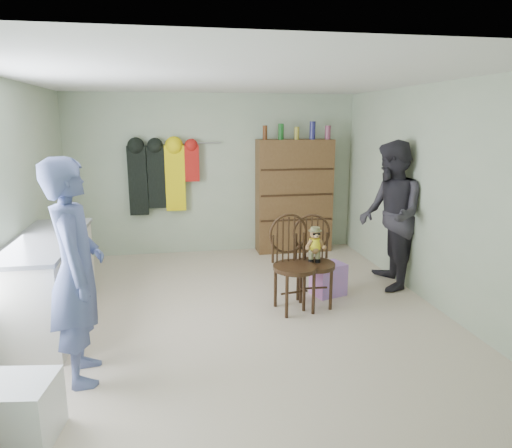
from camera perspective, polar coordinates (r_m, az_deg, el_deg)
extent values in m
plane|color=beige|center=(5.20, -2.36, -10.86)|extent=(5.00, 5.00, 0.00)
plane|color=#B6C4A4|center=(7.30, -5.18, 6.17)|extent=(4.50, 0.00, 4.50)
plane|color=#B6C4A4|center=(5.06, -28.65, 1.70)|extent=(0.00, 5.00, 5.00)
plane|color=#B6C4A4|center=(5.60, 21.00, 3.36)|extent=(0.00, 5.00, 5.00)
plane|color=white|center=(4.78, -2.65, 17.75)|extent=(5.00, 5.00, 0.00)
cube|color=silver|center=(5.17, -24.53, -6.87)|extent=(0.60, 1.80, 0.90)
cube|color=slate|center=(5.04, -25.02, -1.82)|extent=(0.64, 1.86, 0.04)
cylinder|color=#99999E|center=(4.65, -22.22, -7.61)|extent=(0.02, 0.02, 0.14)
cylinder|color=#99999E|center=(5.49, -20.36, -4.39)|extent=(0.02, 0.02, 0.14)
cube|color=white|center=(3.61, -27.40, -20.07)|extent=(0.50, 0.48, 0.42)
cylinder|color=#332012|center=(5.25, 7.35, -5.10)|extent=(0.48, 0.48, 0.05)
cylinder|color=#332012|center=(5.16, 6.03, -8.38)|extent=(0.04, 0.04, 0.46)
cylinder|color=#332012|center=(5.23, 9.34, -8.16)|extent=(0.04, 0.04, 0.46)
cylinder|color=#332012|center=(5.45, 5.27, -7.19)|extent=(0.04, 0.04, 0.46)
cylinder|color=#332012|center=(5.52, 8.41, -7.01)|extent=(0.04, 0.04, 0.46)
torus|color=#332012|center=(5.33, 6.96, -1.12)|extent=(0.45, 0.05, 0.45)
cylinder|color=#332012|center=(5.32, 5.01, -2.81)|extent=(0.03, 0.03, 0.31)
cylinder|color=#332012|center=(5.41, 8.84, -2.66)|extent=(0.03, 0.03, 0.31)
cylinder|color=yellow|center=(5.20, 7.36, -2.49)|extent=(0.13, 0.13, 0.12)
cylinder|color=#475128|center=(5.23, 7.32, -3.79)|extent=(0.08, 0.08, 0.19)
sphere|color=#9E7042|center=(5.17, 7.40, -1.22)|extent=(0.12, 0.12, 0.12)
cylinder|color=#475128|center=(5.15, 7.41, -0.62)|extent=(0.10, 0.10, 0.04)
cube|color=black|center=(5.12, 7.58, -1.27)|extent=(0.08, 0.01, 0.02)
cylinder|color=#332012|center=(5.07, 4.86, -5.47)|extent=(0.55, 0.55, 0.05)
cylinder|color=#332012|center=(4.96, 3.87, -9.09)|extent=(0.04, 0.04, 0.48)
cylinder|color=#332012|center=(5.09, 7.20, -8.60)|extent=(0.04, 0.04, 0.48)
cylinder|color=#332012|center=(5.25, 2.44, -7.84)|extent=(0.04, 0.04, 0.48)
cylinder|color=#332012|center=(5.37, 5.62, -7.41)|extent=(0.04, 0.04, 0.48)
torus|color=#332012|center=(5.14, 4.06, -1.22)|extent=(0.46, 0.10, 0.46)
cylinder|color=#332012|center=(5.10, 2.11, -3.15)|extent=(0.03, 0.03, 0.32)
cylinder|color=#332012|center=(5.25, 6.00, -2.76)|extent=(0.03, 0.03, 0.32)
cube|color=#E572C6|center=(5.68, 9.03, -6.81)|extent=(0.44, 0.39, 0.39)
imported|color=#4C588C|center=(3.91, -21.56, -5.59)|extent=(0.53, 0.72, 1.83)
imported|color=#2D2B33|center=(5.92, 16.45, 1.03)|extent=(0.89, 1.04, 1.86)
cube|color=brown|center=(7.37, 4.76, 3.49)|extent=(1.20, 0.38, 1.80)
cube|color=#332012|center=(7.25, 5.09, 0.52)|extent=(1.16, 0.02, 0.03)
cube|color=#332012|center=(7.18, 5.16, 3.64)|extent=(1.16, 0.02, 0.03)
cube|color=#332012|center=(7.13, 5.22, 6.82)|extent=(1.16, 0.02, 0.03)
cylinder|color=#592D14|center=(7.06, 1.13, 11.35)|extent=(0.07, 0.07, 0.21)
cylinder|color=#19591E|center=(7.12, 3.14, 11.45)|extent=(0.09, 0.09, 0.24)
cylinder|color=#A59933|center=(7.18, 5.12, 11.24)|extent=(0.07, 0.07, 0.19)
cylinder|color=navy|center=(7.25, 7.07, 11.53)|extent=(0.09, 0.09, 0.28)
cylinder|color=#8C3F59|center=(7.33, 8.97, 11.23)|extent=(0.09, 0.09, 0.21)
cylinder|color=#99999E|center=(7.17, -8.45, 9.98)|extent=(1.00, 0.02, 0.02)
cube|color=black|center=(7.18, -14.55, 5.26)|extent=(0.28, 0.10, 1.05)
cube|color=black|center=(7.16, -12.32, 5.76)|extent=(0.26, 0.10, 0.95)
cube|color=yellow|center=(7.15, -10.06, 5.65)|extent=(0.30, 0.10, 1.00)
cube|color=red|center=(7.14, -8.03, 7.52)|extent=(0.22, 0.10, 0.55)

